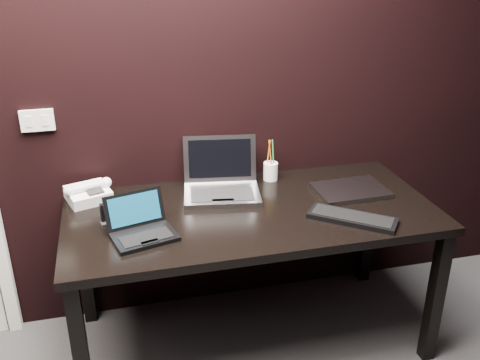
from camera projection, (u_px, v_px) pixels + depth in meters
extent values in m
plane|color=black|center=(169.00, 74.00, 2.53)|extent=(4.00, 0.00, 4.00)
cube|color=silver|center=(37.00, 120.00, 2.46)|extent=(0.15, 0.02, 0.10)
cube|color=silver|center=(29.00, 122.00, 2.44)|extent=(0.03, 0.01, 0.05)
cube|color=silver|center=(45.00, 120.00, 2.45)|extent=(0.03, 0.01, 0.05)
cube|color=black|center=(251.00, 213.00, 2.48)|extent=(1.70, 0.80, 0.04)
cube|color=black|center=(81.00, 356.00, 2.14)|extent=(0.06, 0.06, 0.70)
cube|color=black|center=(435.00, 298.00, 2.50)|extent=(0.06, 0.06, 0.70)
cube|color=black|center=(84.00, 264.00, 2.76)|extent=(0.06, 0.06, 0.70)
cube|color=black|center=(367.00, 227.00, 3.12)|extent=(0.06, 0.06, 0.70)
cube|color=black|center=(145.00, 237.00, 2.22)|extent=(0.29, 0.23, 0.02)
cube|color=black|center=(146.00, 237.00, 2.20)|extent=(0.23, 0.15, 0.00)
cube|color=black|center=(150.00, 242.00, 2.16)|extent=(0.08, 0.05, 0.00)
cube|color=black|center=(134.00, 209.00, 2.27)|extent=(0.26, 0.12, 0.15)
cube|color=navy|center=(135.00, 209.00, 2.27)|extent=(0.22, 0.09, 0.12)
cube|color=#9A9BA0|center=(222.00, 194.00, 2.58)|extent=(0.40, 0.32, 0.03)
cube|color=black|center=(222.00, 195.00, 2.55)|extent=(0.32, 0.19, 0.00)
cube|color=gray|center=(223.00, 201.00, 2.49)|extent=(0.11, 0.06, 0.00)
cube|color=gray|center=(220.00, 158.00, 2.68)|extent=(0.37, 0.13, 0.23)
cube|color=black|center=(220.00, 158.00, 2.67)|extent=(0.32, 0.10, 0.18)
cube|color=black|center=(352.00, 218.00, 2.37)|extent=(0.38, 0.34, 0.02)
cube|color=black|center=(352.00, 216.00, 2.36)|extent=(0.34, 0.30, 0.00)
cube|color=gray|center=(351.00, 190.00, 2.63)|extent=(0.35, 0.26, 0.02)
cube|color=white|center=(88.00, 195.00, 2.54)|extent=(0.23, 0.22, 0.08)
cylinder|color=silver|center=(88.00, 187.00, 2.51)|extent=(0.18, 0.09, 0.04)
sphere|color=silver|center=(69.00, 191.00, 2.47)|extent=(0.07, 0.07, 0.05)
sphere|color=white|center=(106.00, 183.00, 2.55)|extent=(0.07, 0.07, 0.05)
cube|color=black|center=(95.00, 191.00, 2.50)|extent=(0.09, 0.07, 0.01)
cube|color=black|center=(106.00, 214.00, 2.31)|extent=(0.05, 0.03, 0.10)
cube|color=black|center=(108.00, 224.00, 2.32)|extent=(0.07, 0.05, 0.02)
cylinder|color=white|center=(271.00, 171.00, 2.76)|extent=(0.08, 0.08, 0.09)
cylinder|color=#C27912|center=(269.00, 152.00, 2.73)|extent=(0.01, 0.03, 0.14)
cylinder|color=#217C2F|center=(273.00, 153.00, 2.72)|extent=(0.01, 0.02, 0.14)
cylinder|color=black|center=(271.00, 152.00, 2.73)|extent=(0.01, 0.01, 0.14)
cylinder|color=#BF3E11|center=(270.00, 153.00, 2.71)|extent=(0.02, 0.03, 0.14)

